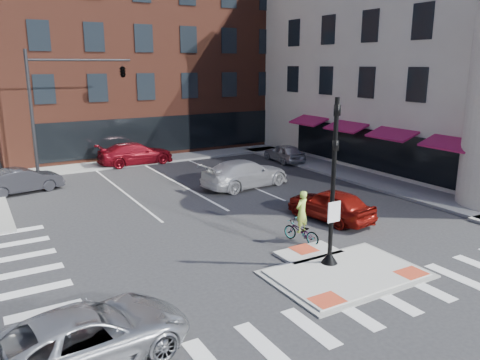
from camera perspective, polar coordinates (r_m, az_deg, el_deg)
ground at (r=17.43m, az=11.67°, el=-10.67°), size 120.00×120.00×0.00m
refuge_island at (r=17.24m, az=12.26°, el=-10.81°), size 5.40×4.65×0.13m
sidewalk_e at (r=31.39m, az=14.26°, el=0.46°), size 3.00×24.00×0.15m
sidewalk_n at (r=37.04m, az=-7.86°, el=2.79°), size 26.00×3.00×0.15m
building_n at (r=45.75m, az=-13.18°, el=14.41°), size 24.40×18.40×15.50m
building_e at (r=39.78m, az=24.89°, el=13.98°), size 21.90×23.90×17.70m
building_far_left at (r=64.02m, az=-24.68°, el=10.80°), size 10.00×12.00×10.00m
building_far_right at (r=68.56m, az=-13.88°, el=12.61°), size 12.00×12.00×12.00m
signal_pole at (r=16.87m, az=11.17°, el=-2.91°), size 0.60×0.60×5.98m
mast_arm_signal at (r=30.53m, az=-16.76°, el=11.58°), size 6.10×2.24×8.00m
silver_suv at (r=12.57m, az=-18.25°, el=-17.71°), size 5.51×3.12×1.45m
red_sedan at (r=22.43m, az=10.96°, el=-2.94°), size 2.42×4.62×1.50m
white_pickup at (r=27.90m, az=0.66°, el=0.80°), size 5.89×3.01×1.63m
bg_car_dark at (r=29.40m, az=-25.03°, el=-0.05°), size 4.57×2.35×1.43m
bg_car_silver at (r=35.30m, az=5.41°, el=3.32°), size 1.91×4.12×1.37m
bg_car_red at (r=35.10m, az=-12.61°, el=3.16°), size 5.51×2.32×1.59m
cyclist at (r=19.46m, az=7.47°, el=-5.48°), size 1.06×1.84×2.20m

